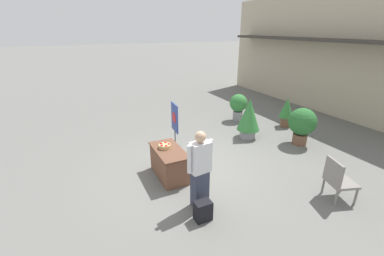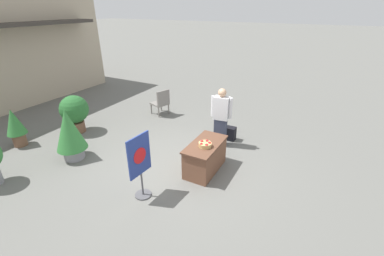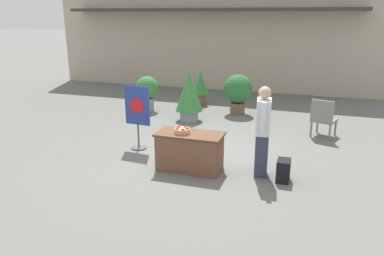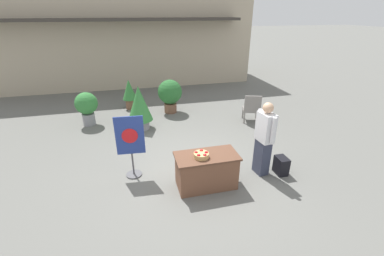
% 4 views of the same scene
% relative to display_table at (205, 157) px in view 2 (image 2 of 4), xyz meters
% --- Properties ---
extents(ground_plane, '(120.00, 120.00, 0.00)m').
position_rel_display_table_xyz_m(ground_plane, '(-0.23, 0.67, -0.38)').
color(ground_plane, slate).
extents(display_table, '(1.33, 0.67, 0.76)m').
position_rel_display_table_xyz_m(display_table, '(0.00, 0.00, 0.00)').
color(display_table, brown).
rests_on(display_table, ground_plane).
extents(apple_basket, '(0.31, 0.31, 0.13)m').
position_rel_display_table_xyz_m(apple_basket, '(-0.13, -0.05, 0.44)').
color(apple_basket, tan).
rests_on(apple_basket, display_table).
extents(person_visitor, '(0.31, 0.61, 1.74)m').
position_rel_display_table_xyz_m(person_visitor, '(1.39, 0.17, 0.51)').
color(person_visitor, '#33384C').
rests_on(person_visitor, ground_plane).
extents(backpack, '(0.24, 0.34, 0.42)m').
position_rel_display_table_xyz_m(backpack, '(1.84, 0.02, -0.17)').
color(backpack, black).
rests_on(backpack, ground_plane).
extents(poster_board, '(0.62, 0.36, 1.47)m').
position_rel_display_table_xyz_m(poster_board, '(-1.52, 0.78, 0.44)').
color(poster_board, '#4C4C51').
rests_on(poster_board, ground_plane).
extents(patio_chair, '(0.70, 0.70, 0.98)m').
position_rel_display_table_xyz_m(patio_chair, '(2.52, 3.02, 0.15)').
color(patio_chair, gray).
rests_on(patio_chair, ground_plane).
extents(potted_plant_far_left, '(0.79, 0.79, 1.42)m').
position_rel_display_table_xyz_m(potted_plant_far_left, '(-1.17, 3.38, 0.40)').
color(potted_plant_far_left, gray).
rests_on(potted_plant_far_left, ground_plane).
extents(potted_plant_near_right, '(0.89, 0.89, 1.24)m').
position_rel_display_table_xyz_m(potted_plant_near_right, '(0.00, 4.63, 0.35)').
color(potted_plant_near_right, brown).
rests_on(potted_plant_near_right, ground_plane).
extents(potted_plant_far_right, '(0.54, 0.54, 1.15)m').
position_rel_display_table_xyz_m(potted_plant_far_right, '(-1.44, 5.39, 0.28)').
color(potted_plant_far_right, brown).
rests_on(potted_plant_far_right, ground_plane).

